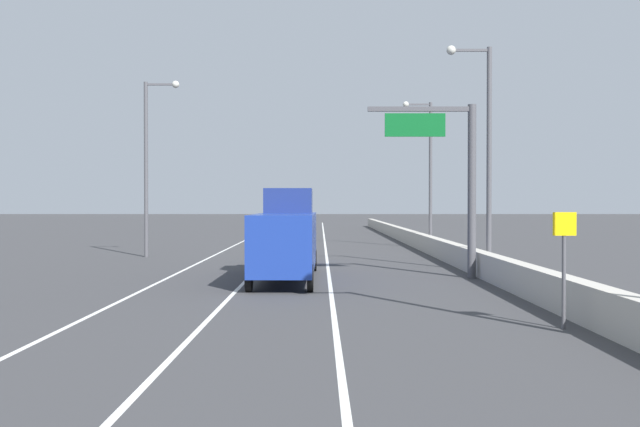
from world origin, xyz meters
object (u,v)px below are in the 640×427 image
object	(u,v)px
speed_advisory_sign	(568,261)
lamp_post_left_mid	(153,156)
lamp_post_right_second	(487,143)
car_silver_1	(312,221)
car_white_0	(282,224)
overhead_sign_gantry	(458,169)
box_truck	(289,238)
lamp_post_right_third	(430,164)
car_blue_2	(297,244)

from	to	relation	value
speed_advisory_sign	lamp_post_left_mid	size ratio (longest dim) A/B	0.28
lamp_post_right_second	car_silver_1	bearing A→B (deg)	98.20
lamp_post_right_second	car_white_0	distance (m)	49.88
overhead_sign_gantry	car_white_0	xyz separation A→B (m)	(-10.48, 50.86, -3.76)
lamp_post_right_second	car_white_0	world-z (taller)	lamp_post_right_second
overhead_sign_gantry	box_truck	size ratio (longest dim) A/B	0.78
lamp_post_right_third	overhead_sign_gantry	bearing A→B (deg)	-95.26
car_silver_1	overhead_sign_gantry	bearing A→B (deg)	-83.73
car_silver_1	lamp_post_right_second	bearing A→B (deg)	-81.80
lamp_post_right_third	lamp_post_left_mid	xyz separation A→B (m)	(-18.04, -8.78, 0.00)
lamp_post_left_mid	lamp_post_right_third	bearing A→B (deg)	25.94
lamp_post_right_second	box_truck	distance (m)	10.66
car_blue_2	car_white_0	bearing A→B (deg)	94.32
overhead_sign_gantry	speed_advisory_sign	world-z (taller)	overhead_sign_gantry
car_white_0	car_silver_1	bearing A→B (deg)	79.17
speed_advisory_sign	lamp_post_right_third	xyz separation A→B (m)	(1.52, 33.96, 4.31)
speed_advisory_sign	lamp_post_right_second	distance (m)	16.15
car_silver_1	car_blue_2	bearing A→B (deg)	-89.88
lamp_post_right_second	box_truck	size ratio (longest dim) A/B	1.10
car_white_0	box_truck	world-z (taller)	box_truck
lamp_post_right_third	lamp_post_left_mid	size ratio (longest dim) A/B	1.00
overhead_sign_gantry	speed_advisory_sign	bearing A→B (deg)	-88.00
lamp_post_right_third	car_silver_1	distance (m)	47.03
overhead_sign_gantry	car_white_0	world-z (taller)	overhead_sign_gantry
lamp_post_left_mid	car_white_0	distance (m)	39.10
box_truck	lamp_post_right_third	bearing A→B (deg)	67.16
box_truck	speed_advisory_sign	bearing A→B (deg)	-57.56
lamp_post_right_second	car_blue_2	xyz separation A→B (m)	(-9.14, 5.28, -5.04)
lamp_post_right_second	car_blue_2	world-z (taller)	lamp_post_right_second
lamp_post_left_mid	speed_advisory_sign	bearing A→B (deg)	-56.73
lamp_post_left_mid	car_silver_1	distance (m)	55.51
overhead_sign_gantry	box_truck	world-z (taller)	overhead_sign_gantry
overhead_sign_gantry	lamp_post_right_second	size ratio (longest dim) A/B	0.70
car_silver_1	box_truck	world-z (taller)	box_truck
lamp_post_right_third	car_silver_1	world-z (taller)	lamp_post_right_third
car_white_0	box_truck	xyz separation A→B (m)	(3.23, -51.44, 0.81)
lamp_post_right_third	lamp_post_right_second	bearing A→B (deg)	-90.22
lamp_post_right_third	car_white_0	distance (m)	32.49
lamp_post_right_second	lamp_post_right_third	bearing A→B (deg)	89.78
box_truck	overhead_sign_gantry	bearing A→B (deg)	4.58
lamp_post_right_second	car_silver_1	size ratio (longest dim) A/B	2.35
lamp_post_right_third	lamp_post_left_mid	world-z (taller)	same
overhead_sign_gantry	lamp_post_left_mid	bearing A→B (deg)	142.14
lamp_post_right_second	car_white_0	size ratio (longest dim) A/B	2.45
overhead_sign_gantry	lamp_post_left_mid	distance (m)	20.42
speed_advisory_sign	lamp_post_right_second	xyz separation A→B (m)	(1.45, 15.49, 4.31)
car_silver_1	car_blue_2	world-z (taller)	car_blue_2
lamp_post_right_third	box_truck	xyz separation A→B (m)	(-9.21, -21.86, -4.30)
lamp_post_left_mid	overhead_sign_gantry	bearing A→B (deg)	-37.86
lamp_post_left_mid	car_blue_2	world-z (taller)	lamp_post_left_mid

